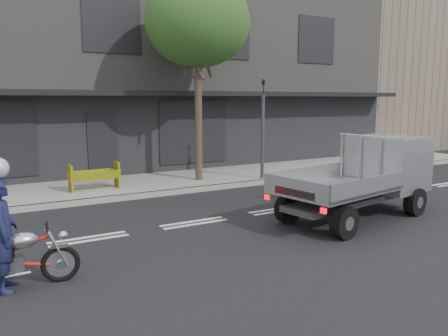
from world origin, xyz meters
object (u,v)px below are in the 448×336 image
traffic_light_pole (263,135)px  rider (3,235)px  construction_barrier (96,177)px  motorcycle (16,257)px  flatbed_ute (379,168)px  street_tree (198,23)px

traffic_light_pole → rider: size_ratio=2.02×
traffic_light_pole → construction_barrier: (-5.46, 0.74, -1.09)m
motorcycle → flatbed_ute: flatbed_ute is taller
traffic_light_pole → motorcycle: (-8.06, -5.21, -1.17)m
traffic_light_pole → construction_barrier: 5.62m
motorcycle → rider: (-0.15, 0.00, 0.38)m
rider → construction_barrier: rider is taller
traffic_light_pole → motorcycle: bearing=-147.1°
construction_barrier → motorcycle: bearing=-113.6°
street_tree → construction_barrier: size_ratio=4.56×
street_tree → rider: (-6.21, -6.06, -4.41)m
street_tree → traffic_light_pole: street_tree is taller
motorcycle → flatbed_ute: (8.35, 0.48, 0.66)m
traffic_light_pole → flatbed_ute: traffic_light_pole is taller
construction_barrier → flatbed_ute: bearing=-43.5°
traffic_light_pole → street_tree: bearing=157.0°
traffic_light_pole → rider: traffic_light_pole is taller
flatbed_ute → rider: bearing=173.4°
street_tree → traffic_light_pole: (2.00, -0.85, -3.63)m
motorcycle → construction_barrier: construction_barrier is taller
motorcycle → rider: size_ratio=1.06×
motorcycle → construction_barrier: (2.59, 5.94, 0.08)m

